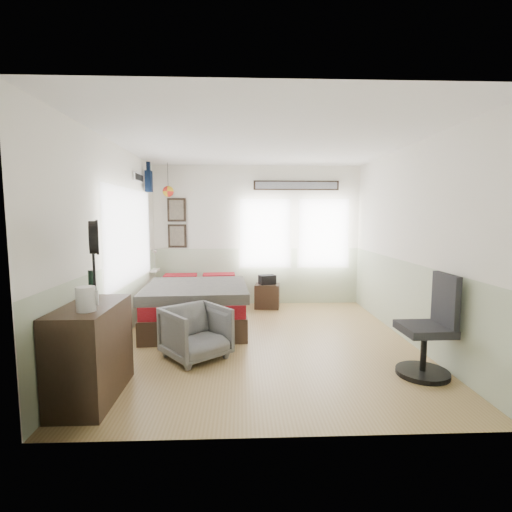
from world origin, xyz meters
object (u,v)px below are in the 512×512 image
object	(u,v)px
dresser	(92,352)
task_chair	(430,334)
bed	(197,304)
armchair	(196,332)
nightstand	(267,296)

from	to	relation	value
dresser	task_chair	size ratio (longest dim) A/B	0.89
task_chair	dresser	bearing A→B (deg)	-175.16
bed	armchair	world-z (taller)	bed
bed	dresser	size ratio (longest dim) A/B	2.19
task_chair	bed	bearing A→B (deg)	142.16
nightstand	task_chair	bearing A→B (deg)	-54.93
bed	armchair	distance (m)	1.47
bed	dresser	world-z (taller)	dresser
dresser	armchair	world-z (taller)	dresser
bed	armchair	size ratio (longest dim) A/B	3.12
dresser	task_chair	bearing A→B (deg)	5.94
bed	armchair	xyz separation A→B (m)	(0.15, -1.46, -0.01)
dresser	task_chair	xyz separation A→B (m)	(3.46, 0.36, 0.01)
bed	task_chair	distance (m)	3.44
nightstand	task_chair	world-z (taller)	task_chair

